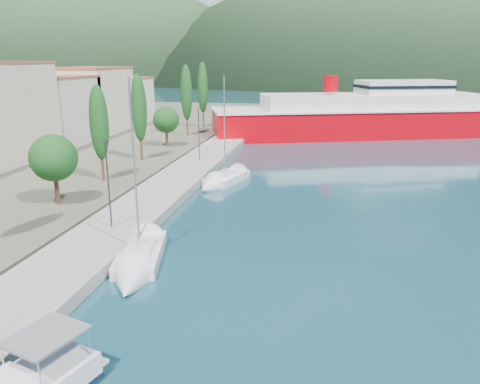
# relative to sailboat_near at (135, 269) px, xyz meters

# --- Properties ---
(ground) EXTENTS (1400.00, 1400.00, 0.00)m
(ground) POSITION_rel_sailboat_near_xyz_m (5.07, 112.37, -0.33)
(ground) COLOR #16404C
(quay) EXTENTS (5.00, 88.00, 0.80)m
(quay) POSITION_rel_sailboat_near_xyz_m (-3.93, 18.37, 0.07)
(quay) COLOR gray
(quay) RESTS_ON ground
(hills_far) EXTENTS (1480.00, 900.00, 180.00)m
(hills_far) POSITION_rel_sailboat_near_xyz_m (143.66, 611.10, 77.06)
(hills_far) COLOR slate
(hills_far) RESTS_ON ground
(hills_near) EXTENTS (1010.00, 520.00, 115.00)m
(hills_near) POSITION_rel_sailboat_near_xyz_m (103.12, 364.87, 48.85)
(hills_near) COLOR #2B4829
(hills_near) RESTS_ON ground
(town_buildings) EXTENTS (9.20, 69.20, 11.30)m
(town_buildings) POSITION_rel_sailboat_near_xyz_m (-26.93, 29.27, 5.24)
(town_buildings) COLOR beige
(town_buildings) RESTS_ON land_strip
(tree_row) EXTENTS (3.77, 63.22, 11.09)m
(tree_row) POSITION_rel_sailboat_near_xyz_m (-10.75, 23.64, 5.64)
(tree_row) COLOR #47301E
(tree_row) RESTS_ON land_strip
(lamp_posts) EXTENTS (0.15, 46.43, 6.06)m
(lamp_posts) POSITION_rel_sailboat_near_xyz_m (-3.93, 5.47, 3.76)
(lamp_posts) COLOR #2D2D33
(lamp_posts) RESTS_ON quay
(sailboat_near) EXTENTS (4.33, 8.84, 12.21)m
(sailboat_near) POSITION_rel_sailboat_near_xyz_m (0.00, 0.00, 0.00)
(sailboat_near) COLOR silver
(sailboat_near) RESTS_ON ground
(sailboat_mid) EXTENTS (4.63, 8.32, 11.66)m
(sailboat_mid) POSITION_rel_sailboat_near_xyz_m (0.20, 20.22, -0.00)
(sailboat_mid) COLOR silver
(sailboat_mid) RESTS_ON ground
(ferry) EXTENTS (52.30, 26.95, 10.24)m
(ferry) POSITION_rel_sailboat_near_xyz_m (17.76, 56.29, 2.79)
(ferry) COLOR #B7000A
(ferry) RESTS_ON ground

